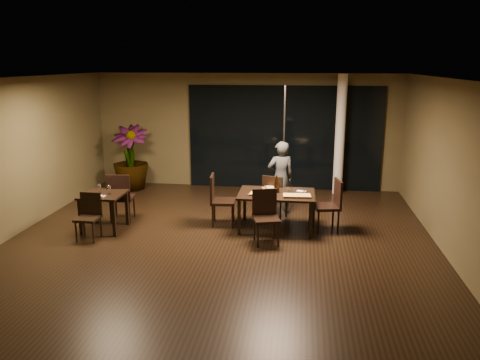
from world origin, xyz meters
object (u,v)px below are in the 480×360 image
chair_side_far (120,195)px  chair_main_right (331,202)px  main_table (276,197)px  bottle_c (276,183)px  bottle_a (275,185)px  bottle_b (278,185)px  potted_plant (130,158)px  chair_main_far (274,195)px  side_table (103,200)px  diner (281,178)px  chair_side_near (89,213)px  chair_main_near (265,213)px  chair_main_left (219,197)px

chair_side_far → chair_main_right: bearing=174.5°
main_table → bottle_c: bottle_c is taller
bottle_a → bottle_b: (0.05, -0.03, 0.01)m
potted_plant → bottle_a: bearing=-32.2°
main_table → chair_main_far: chair_main_far is taller
chair_main_far → chair_main_right: bearing=172.2°
side_table → chair_main_right: chair_main_right is taller
chair_main_far → bottle_c: size_ratio=3.00×
chair_main_far → diner: size_ratio=0.60×
chair_side_near → potted_plant: (-0.49, 3.54, 0.35)m
chair_main_right → bottle_a: chair_main_right is taller
chair_main_far → chair_side_far: (-3.17, -0.59, 0.04)m
chair_main_right → potted_plant: 5.65m
chair_main_right → bottle_c: (-1.09, 0.09, 0.33)m
main_table → bottle_a: bottle_a is taller
chair_main_right → chair_main_far: bearing=-126.7°
chair_main_right → diner: 1.46m
chair_side_near → diner: (3.51, 2.02, 0.32)m
bottle_b → bottle_a: bearing=145.1°
chair_main_right → diner: diner is taller
chair_main_right → bottle_b: size_ratio=3.48×
side_table → chair_main_far: chair_main_far is taller
chair_main_far → bottle_a: (0.05, -0.53, 0.35)m
main_table → bottle_b: bearing=63.5°
main_table → chair_main_far: size_ratio=1.55×
chair_side_far → bottle_b: (3.27, 0.03, 0.32)m
bottle_b → diner: bearing=89.5°
chair_main_near → bottle_c: bearing=64.7°
chair_main_far → diner: bearing=-86.3°
chair_side_near → chair_main_left: bearing=25.3°
potted_plant → bottle_c: (3.96, -2.41, 0.07)m
chair_main_far → bottle_b: 0.67m
chair_main_right → diner: bearing=-144.4°
chair_main_right → bottle_a: bearing=-102.4°
chair_side_far → potted_plant: (-0.72, 2.55, 0.26)m
chair_main_right → bottle_b: 1.11m
side_table → chair_side_near: size_ratio=0.91×
potted_plant → chair_side_far: bearing=-74.2°
chair_main_right → potted_plant: bearing=-127.8°
bottle_a → bottle_b: size_ratio=0.92×
main_table → chair_side_near: (-3.48, -0.99, -0.18)m
chair_side_near → bottle_b: size_ratio=2.95×
chair_main_near → diner: 1.78m
diner → bottle_b: 1.00m
potted_plant → chair_main_far: bearing=-26.7°
bottle_b → chair_side_near: bearing=-163.7°
side_table → chair_side_far: 0.53m
main_table → bottle_b: bottle_b is taller
side_table → chair_main_near: 3.25m
main_table → diner: (0.03, 1.03, 0.13)m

